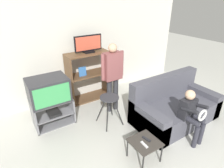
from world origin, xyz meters
TOP-DOWN VIEW (x-y plane):
  - wall_back at (0.00, 3.30)m, footprint 6.40×0.06m
  - tv_stand at (-0.84, 2.47)m, footprint 0.77×0.49m
  - television_main at (-0.85, 2.49)m, footprint 0.73×0.56m
  - media_shelf at (0.24, 3.01)m, footprint 1.02×0.44m
  - television_flat at (0.28, 3.01)m, footprint 0.66×0.20m
  - folding_stool at (0.12, 1.85)m, footprint 0.41×0.43m
  - snack_table at (0.08, 0.76)m, footprint 0.42×0.42m
  - remote_control_black at (0.13, 0.79)m, footprint 0.07×0.15m
  - remote_control_white at (0.02, 0.71)m, footprint 0.04×0.15m
  - couch at (1.31, 1.26)m, footprint 1.75×0.92m
  - person_standing_adult at (0.44, 2.24)m, footprint 0.53×0.20m
  - person_seated_child at (1.06, 0.71)m, footprint 0.33×0.43m

SIDE VIEW (x-z plane):
  - tv_stand at x=-0.84m, z-range 0.00..0.52m
  - couch at x=1.31m, z-range -0.15..0.74m
  - snack_table at x=0.08m, z-range 0.13..0.49m
  - remote_control_black at x=0.13m, z-range 0.36..0.38m
  - remote_control_white at x=0.02m, z-range 0.36..0.38m
  - folding_stool at x=0.12m, z-range 0.20..0.81m
  - person_seated_child at x=1.06m, z-range 0.09..1.04m
  - media_shelf at x=0.24m, z-range 0.01..1.19m
  - television_main at x=-0.85m, z-range 0.53..0.99m
  - person_standing_adult at x=0.44m, z-range 0.16..1.69m
  - wall_back at x=0.00m, z-range 0.00..2.60m
  - television_flat at x=0.28m, z-range 1.17..1.56m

